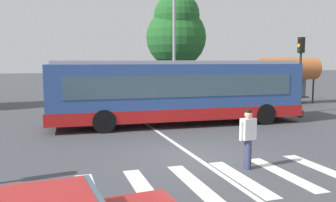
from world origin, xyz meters
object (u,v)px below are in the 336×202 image
object	(u,v)px
city_transit_bus	(177,91)
parked_car_teal	(119,94)
parked_car_black	(152,93)
twin_arm_street_lamp	(174,17)
bus_stop_shelter	(289,70)
traffic_light_far_corner	(300,62)
parked_car_champagne	(78,96)
background_tree_right	(176,31)
parked_car_blue	(190,92)
pedestrian_crossing_street	(248,135)

from	to	relation	value
city_transit_bus	parked_car_teal	world-z (taller)	city_transit_bus
parked_car_black	twin_arm_street_lamp	bearing A→B (deg)	-75.18
city_transit_bus	parked_car_teal	xyz separation A→B (m)	(-1.45, 7.90, -0.82)
parked_car_black	city_transit_bus	bearing A→B (deg)	-97.22
parked_car_black	bus_stop_shelter	size ratio (longest dim) A/B	1.04
traffic_light_far_corner	parked_car_black	bearing A→B (deg)	134.62
parked_car_champagne	background_tree_right	world-z (taller)	background_tree_right
traffic_light_far_corner	parked_car_blue	bearing A→B (deg)	121.72
parked_car_champagne	parked_car_blue	xyz separation A→B (m)	(7.99, 0.33, 0.00)
twin_arm_street_lamp	parked_car_blue	bearing A→B (deg)	49.71
parked_car_teal	traffic_light_far_corner	world-z (taller)	traffic_light_far_corner
bus_stop_shelter	city_transit_bus	bearing A→B (deg)	-152.48
parked_car_champagne	twin_arm_street_lamp	world-z (taller)	twin_arm_street_lamp
pedestrian_crossing_street	parked_car_black	size ratio (longest dim) A/B	0.38
traffic_light_far_corner	parked_car_champagne	bearing A→B (deg)	152.08
city_transit_bus	pedestrian_crossing_street	distance (m)	7.42
city_transit_bus	background_tree_right	bearing A→B (deg)	71.19
city_transit_bus	parked_car_blue	xyz separation A→B (m)	(3.86, 8.24, -0.82)
parked_car_blue	background_tree_right	xyz separation A→B (m)	(0.18, 3.63, 4.63)
parked_car_teal	parked_car_black	xyz separation A→B (m)	(2.53, 0.62, 0.00)
parked_car_teal	twin_arm_street_lamp	distance (m)	6.35
twin_arm_street_lamp	background_tree_right	world-z (taller)	twin_arm_street_lamp
city_transit_bus	parked_car_black	world-z (taller)	city_transit_bus
city_transit_bus	traffic_light_far_corner	distance (m)	8.30
parked_car_champagne	parked_car_blue	distance (m)	8.00
pedestrian_crossing_street	parked_car_blue	size ratio (longest dim) A/B	0.37
parked_car_black	background_tree_right	distance (m)	6.44
parked_car_black	twin_arm_street_lamp	xyz separation A→B (m)	(0.72, -2.71, 5.04)
city_transit_bus	parked_car_teal	size ratio (longest dim) A/B	2.66
city_transit_bus	parked_car_champagne	size ratio (longest dim) A/B	2.65
parked_car_black	parked_car_blue	xyz separation A→B (m)	(2.78, -0.28, 0.00)
twin_arm_street_lamp	bus_stop_shelter	bearing A→B (deg)	-4.12
pedestrian_crossing_street	bus_stop_shelter	bearing A→B (deg)	50.28
parked_car_blue	parked_car_champagne	bearing A→B (deg)	-177.66
parked_car_teal	parked_car_black	world-z (taller)	same
parked_car_blue	twin_arm_street_lamp	xyz separation A→B (m)	(-2.06, -2.43, 5.04)
pedestrian_crossing_street	twin_arm_street_lamp	distance (m)	14.23
parked_car_blue	twin_arm_street_lamp	world-z (taller)	twin_arm_street_lamp
pedestrian_crossing_street	traffic_light_far_corner	distance (m)	12.43
parked_car_champagne	bus_stop_shelter	xyz separation A→B (m)	(14.15, -2.70, 1.65)
parked_car_teal	pedestrian_crossing_street	bearing A→B (deg)	-86.28
city_transit_bus	parked_car_teal	bearing A→B (deg)	100.41
pedestrian_crossing_street	background_tree_right	world-z (taller)	background_tree_right
parked_car_black	traffic_light_far_corner	bearing A→B (deg)	-45.38
traffic_light_far_corner	twin_arm_street_lamp	distance (m)	8.14
parked_car_champagne	parked_car_blue	bearing A→B (deg)	2.34
city_transit_bus	traffic_light_far_corner	world-z (taller)	traffic_light_far_corner
parked_car_champagne	bus_stop_shelter	world-z (taller)	bus_stop_shelter
parked_car_champagne	traffic_light_far_corner	bearing A→B (deg)	-27.92
city_transit_bus	bus_stop_shelter	size ratio (longest dim) A/B	2.81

